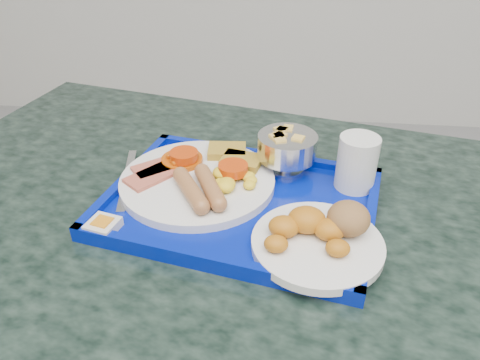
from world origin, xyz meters
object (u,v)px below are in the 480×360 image
object	(u,v)px
table	(222,288)
main_plate	(201,178)
bread_plate	(321,234)
tray	(240,204)
juice_cup	(357,161)
fruit_bowl	(287,147)

from	to	relation	value
table	main_plate	distance (m)	0.22
table	bread_plate	size ratio (longest dim) A/B	7.04
bread_plate	tray	bearing A→B (deg)	142.77
tray	main_plate	xyz separation A→B (m)	(-0.07, 0.04, 0.02)
tray	juice_cup	size ratio (longest dim) A/B	5.21
table	fruit_bowl	bearing A→B (deg)	45.16
fruit_bowl	juice_cup	size ratio (longest dim) A/B	1.13
table	juice_cup	bearing A→B (deg)	16.50
table	juice_cup	distance (m)	0.33
tray	bread_plate	size ratio (longest dim) A/B	2.57
main_plate	fruit_bowl	bearing A→B (deg)	23.50
table	main_plate	world-z (taller)	main_plate
fruit_bowl	bread_plate	bearing A→B (deg)	-74.90
main_plate	bread_plate	world-z (taller)	bread_plate
bread_plate	juice_cup	size ratio (longest dim) A/B	2.03
table	bread_plate	distance (m)	0.28
juice_cup	main_plate	bearing A→B (deg)	-175.12
juice_cup	tray	bearing A→B (deg)	-160.97
table	main_plate	size ratio (longest dim) A/B	5.02
main_plate	juice_cup	world-z (taller)	juice_cup
fruit_bowl	main_plate	bearing A→B (deg)	-156.50
table	tray	bearing A→B (deg)	1.44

